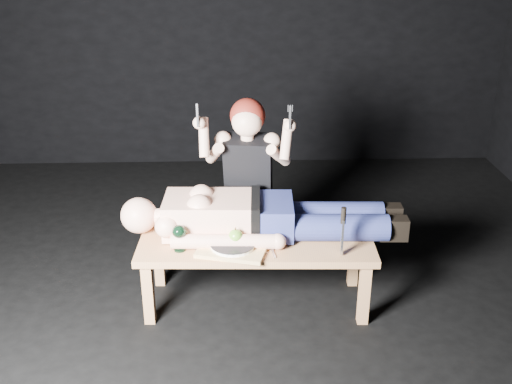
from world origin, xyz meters
TOP-DOWN VIEW (x-y plane):
  - ground at (0.00, 0.00)m, footprint 5.00×5.00m
  - back_wall at (0.00, 2.50)m, footprint 5.00×0.00m
  - table at (0.02, -0.05)m, footprint 1.45×0.59m
  - lying_man at (0.07, 0.05)m, footprint 1.59×0.54m
  - kneeling_woman at (-0.01, 0.45)m, footprint 0.76×0.83m
  - serving_tray at (-0.12, -0.17)m, footprint 0.46×0.38m
  - plate at (-0.12, -0.17)m, footprint 0.32×0.32m
  - apple at (-0.10, -0.16)m, footprint 0.09×0.09m
  - goblet at (-0.44, -0.16)m, footprint 0.08×0.08m
  - fork_flat at (-0.34, -0.17)m, footprint 0.04×0.15m
  - knife_flat at (0.11, -0.20)m, footprint 0.03×0.15m
  - spoon_flat at (0.04, -0.16)m, footprint 0.09×0.14m
  - carving_knife at (0.51, -0.25)m, footprint 0.04×0.05m

SIDE VIEW (x-z plane):
  - ground at x=0.00m, z-range 0.00..0.00m
  - table at x=0.02m, z-range 0.00..0.45m
  - fork_flat at x=-0.34m, z-range 0.45..0.46m
  - knife_flat at x=0.11m, z-range 0.45..0.46m
  - spoon_flat at x=0.04m, z-range 0.45..0.46m
  - serving_tray at x=-0.12m, z-range 0.45..0.47m
  - plate at x=-0.12m, z-range 0.47..0.49m
  - goblet at x=-0.44m, z-range 0.45..0.61m
  - apple at x=-0.10m, z-range 0.49..0.58m
  - lying_man at x=0.07m, z-range 0.45..0.74m
  - carving_knife at x=0.51m, z-range 0.45..0.76m
  - kneeling_woman at x=-0.01m, z-range 0.00..1.27m
  - back_wall at x=0.00m, z-range -1.00..4.00m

